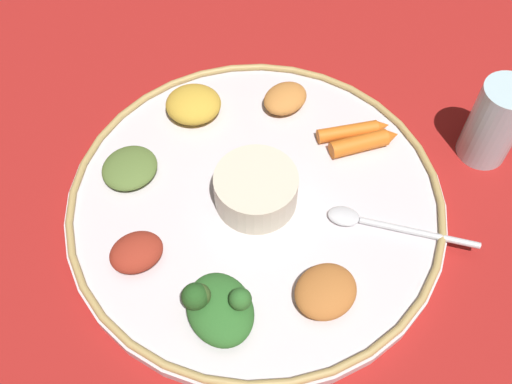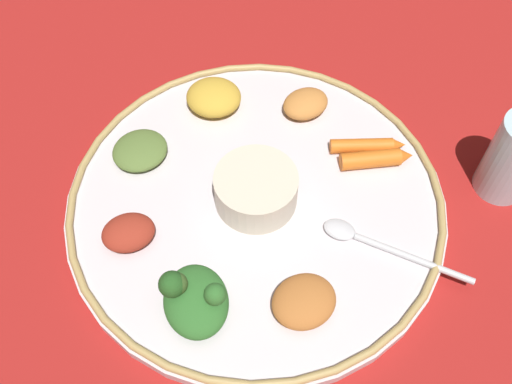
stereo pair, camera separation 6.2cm
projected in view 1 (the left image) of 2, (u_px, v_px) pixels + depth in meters
The scene contains 14 objects.
ground_plane at pixel (256, 207), 0.65m from camera, with size 2.40×2.40×0.00m, color maroon.
platter at pixel (256, 203), 0.64m from camera, with size 0.41×0.41×0.01m, color silver.
platter_rim at pixel (256, 198), 0.63m from camera, with size 0.41×0.41×0.01m, color tan.
center_bowl at pixel (256, 188), 0.62m from camera, with size 0.09×0.09×0.04m.
spoon at pixel (378, 224), 0.61m from camera, with size 0.14×0.10×0.01m.
greens_pile at pixel (218, 307), 0.55m from camera, with size 0.09×0.08×0.05m.
carrot_near_spoon at pixel (364, 142), 0.67m from camera, with size 0.05×0.08×0.02m.
carrot_outer at pixel (353, 131), 0.68m from camera, with size 0.06×0.08×0.02m.
mound_chickpea at pixel (326, 291), 0.56m from camera, with size 0.06×0.06×0.02m, color #B2662D.
mound_collards at pixel (130, 168), 0.65m from camera, with size 0.06×0.06×0.02m, color #567033.
mound_beet at pixel (136, 252), 0.58m from camera, with size 0.05×0.05×0.03m, color maroon.
mound_lentil_yellow at pixel (193, 104), 0.69m from camera, with size 0.07×0.06×0.03m, color gold.
mound_squash at pixel (285, 98), 0.70m from camera, with size 0.06×0.05×0.02m, color #C67A38.
drinking_glass at pixel (492, 127), 0.65m from camera, with size 0.06×0.06×0.10m.
Camera 1 is at (-0.25, 0.23, 0.55)m, focal length 40.92 mm.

